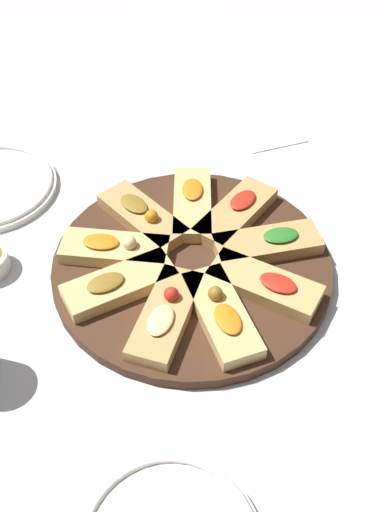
% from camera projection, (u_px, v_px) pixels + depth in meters
% --- Properties ---
extents(ground_plane, '(3.00, 3.00, 0.00)m').
position_uv_depth(ground_plane, '(192.00, 269.00, 0.84)').
color(ground_plane, silver).
extents(serving_board, '(0.39, 0.39, 0.02)m').
position_uv_depth(serving_board, '(192.00, 265.00, 0.84)').
color(serving_board, '#422819').
rests_on(serving_board, ground_plane).
extents(focaccia_slice_0, '(0.06, 0.15, 0.03)m').
position_uv_depth(focaccia_slice_0, '(268.00, 243.00, 0.84)').
color(focaccia_slice_0, tan).
rests_on(focaccia_slice_0, serving_board).
extents(focaccia_slice_1, '(0.14, 0.15, 0.03)m').
position_uv_depth(focaccia_slice_1, '(236.00, 213.00, 0.89)').
color(focaccia_slice_1, tan).
rests_on(focaccia_slice_1, serving_board).
extents(focaccia_slice_2, '(0.16, 0.08, 0.03)m').
position_uv_depth(focaccia_slice_2, '(192.00, 203.00, 0.90)').
color(focaccia_slice_2, '#DBB775').
rests_on(focaccia_slice_2, serving_board).
extents(focaccia_slice_3, '(0.16, 0.13, 0.04)m').
position_uv_depth(focaccia_slice_3, '(142.00, 216.00, 0.88)').
color(focaccia_slice_3, tan).
rests_on(focaccia_slice_3, serving_board).
extents(focaccia_slice_4, '(0.09, 0.16, 0.04)m').
position_uv_depth(focaccia_slice_4, '(115.00, 249.00, 0.83)').
color(focaccia_slice_4, '#DBB775').
rests_on(focaccia_slice_4, serving_board).
extents(focaccia_slice_5, '(0.10, 0.16, 0.03)m').
position_uv_depth(focaccia_slice_5, '(119.00, 284.00, 0.79)').
color(focaccia_slice_5, '#DBB775').
rests_on(focaccia_slice_5, serving_board).
extents(focaccia_slice_6, '(0.16, 0.12, 0.04)m').
position_uv_depth(focaccia_slice_6, '(166.00, 315.00, 0.75)').
color(focaccia_slice_6, tan).
rests_on(focaccia_slice_6, serving_board).
extents(focaccia_slice_7, '(0.16, 0.08, 0.04)m').
position_uv_depth(focaccia_slice_7, '(222.00, 314.00, 0.75)').
color(focaccia_slice_7, '#DBB775').
rests_on(focaccia_slice_7, serving_board).
extents(focaccia_slice_8, '(0.14, 0.15, 0.03)m').
position_uv_depth(focaccia_slice_8, '(265.00, 284.00, 0.79)').
color(focaccia_slice_8, tan).
rests_on(focaccia_slice_8, serving_board).
extents(napkin_stack, '(0.14, 0.13, 0.00)m').
position_uv_depth(napkin_stack, '(266.00, 127.00, 1.08)').
color(napkin_stack, white).
rests_on(napkin_stack, ground_plane).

